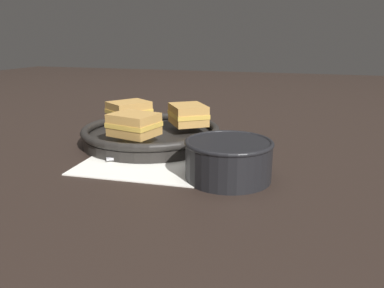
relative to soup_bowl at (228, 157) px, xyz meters
name	(u,v)px	position (x,y,z in m)	size (l,w,h in m)	color
ground_plane	(187,158)	(-0.10, 0.09, -0.04)	(4.00, 4.00, 0.00)	black
napkin	(148,161)	(-0.17, 0.04, -0.04)	(0.26, 0.23, 0.00)	white
soup_bowl	(228,157)	(0.00, 0.00, 0.00)	(0.15, 0.15, 0.07)	black
spoon	(159,154)	(-0.16, 0.07, -0.03)	(0.13, 0.11, 0.01)	#B7B7BC
skillet	(151,135)	(-0.22, 0.17, -0.02)	(0.32, 0.32, 0.04)	black
sandwich_near_left	(129,111)	(-0.30, 0.21, 0.03)	(0.12, 0.12, 0.05)	#C18E47
sandwich_near_right	(134,124)	(-0.22, 0.08, 0.03)	(0.11, 0.10, 0.05)	#C18E47
sandwich_far_left	(188,114)	(-0.14, 0.21, 0.03)	(0.12, 0.12, 0.05)	#C18E47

